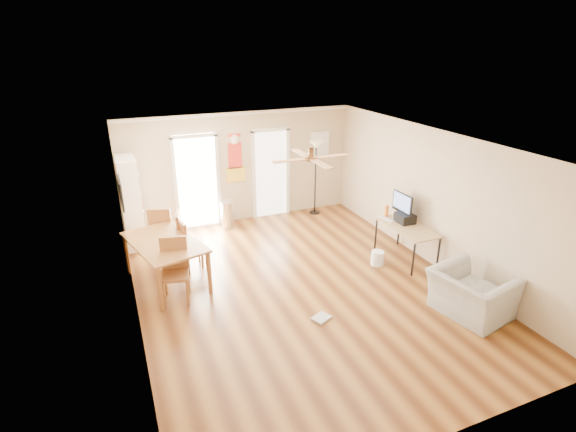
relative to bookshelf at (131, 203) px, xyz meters
name	(u,v)px	position (x,y,z in m)	size (l,w,h in m)	color
floor	(301,287)	(2.54, -2.98, -0.96)	(7.00, 7.00, 0.00)	brown
ceiling	(303,143)	(2.54, -2.98, 1.64)	(5.50, 7.00, 0.00)	silver
wall_back	(240,168)	(2.54, 0.52, 0.34)	(5.50, 0.04, 2.60)	beige
wall_front	(448,345)	(2.54, -6.48, 0.34)	(5.50, 0.04, 2.60)	beige
wall_left	(129,248)	(-0.21, -2.98, 0.34)	(0.04, 7.00, 2.60)	beige
wall_right	(434,199)	(5.29, -2.98, 0.34)	(0.04, 7.00, 2.60)	beige
crown_molding	(303,146)	(2.54, -2.98, 1.60)	(5.50, 7.00, 0.08)	white
kitchen_doorway	(197,183)	(1.49, 0.51, 0.09)	(0.90, 0.10, 2.10)	white
bathroom_doorway	(271,174)	(3.29, 0.51, 0.09)	(0.80, 0.10, 2.10)	white
wall_decal	(235,158)	(2.41, 0.50, 0.59)	(0.46, 0.03, 1.10)	red
ac_grille	(320,144)	(4.59, 0.49, 0.74)	(0.50, 0.04, 0.60)	white
framed_poster	(121,193)	(-0.19, -1.58, 0.74)	(0.04, 0.66, 0.48)	black
ceiling_fan	(311,158)	(2.54, -3.28, 1.47)	(1.24, 1.24, 0.20)	#593819
bookshelf	(131,203)	(0.00, 0.00, 0.00)	(0.38, 0.86, 1.92)	white
dining_table	(166,262)	(0.39, -1.91, -0.54)	(1.00, 1.67, 0.84)	#AB6937
dining_chair_right_a	(191,239)	(0.94, -1.35, -0.42)	(0.44, 0.44, 1.08)	#995E31
dining_chair_right_b	(193,245)	(0.94, -1.54, -0.45)	(0.41, 0.41, 1.01)	#955A30
dining_chair_near	(175,272)	(0.44, -2.53, -0.42)	(0.44, 0.44, 1.07)	#985C31
dining_chair_far	(163,231)	(0.50, -0.76, -0.42)	(0.44, 0.44, 1.08)	#A25E34
trash_can	(227,215)	(2.06, 0.18, -0.65)	(0.28, 0.28, 0.62)	silver
torchiere_lamp	(315,178)	(4.35, 0.19, -0.03)	(0.35, 0.35, 1.85)	black
computer_desk	(406,243)	(4.91, -2.77, -0.61)	(0.66, 1.32, 0.70)	tan
imac	(402,206)	(5.01, -2.41, 0.03)	(0.08, 0.60, 0.56)	black
keyboard	(386,219)	(4.74, -2.29, -0.25)	(0.12, 0.36, 0.01)	silver
printer	(405,218)	(4.99, -2.57, -0.16)	(0.31, 0.36, 0.18)	black
orange_bottle	(387,211)	(4.84, -2.15, -0.14)	(0.08, 0.08, 0.23)	orange
wastebasket_a	(377,258)	(4.26, -2.77, -0.82)	(0.25, 0.25, 0.29)	white
floor_cloth	(321,318)	(2.44, -3.97, -0.94)	(0.28, 0.22, 0.04)	#ABAAA5
armchair	(471,294)	(4.69, -4.75, -0.59)	(1.13, 0.98, 0.73)	#A2A39D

